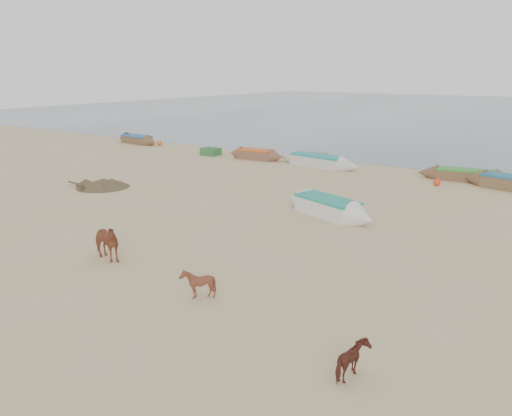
{
  "coord_description": "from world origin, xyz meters",
  "views": [
    {
      "loc": [
        11.76,
        -13.33,
        6.76
      ],
      "look_at": [
        0.0,
        4.0,
        1.0
      ],
      "focal_mm": 35.0,
      "sensor_mm": 36.0,
      "label": 1
    }
  ],
  "objects_px": {
    "cow_adult": "(104,242)",
    "near_canoe": "(327,207)",
    "calf_front": "(198,284)",
    "calf_right": "(354,362)"
  },
  "relations": [
    {
      "from": "calf_front",
      "to": "near_canoe",
      "type": "relative_size",
      "value": 0.17
    },
    {
      "from": "calf_front",
      "to": "near_canoe",
      "type": "distance_m",
      "value": 10.53
    },
    {
      "from": "calf_right",
      "to": "near_canoe",
      "type": "height_order",
      "value": "calf_right"
    },
    {
      "from": "cow_adult",
      "to": "calf_front",
      "type": "height_order",
      "value": "cow_adult"
    },
    {
      "from": "calf_front",
      "to": "near_canoe",
      "type": "height_order",
      "value": "calf_front"
    },
    {
      "from": "cow_adult",
      "to": "near_canoe",
      "type": "relative_size",
      "value": 0.3
    },
    {
      "from": "cow_adult",
      "to": "calf_right",
      "type": "bearing_deg",
      "value": -91.41
    },
    {
      "from": "cow_adult",
      "to": "near_canoe",
      "type": "height_order",
      "value": "cow_adult"
    },
    {
      "from": "calf_right",
      "to": "calf_front",
      "type": "bearing_deg",
      "value": 58.68
    },
    {
      "from": "cow_adult",
      "to": "calf_right",
      "type": "relative_size",
      "value": 1.91
    }
  ]
}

